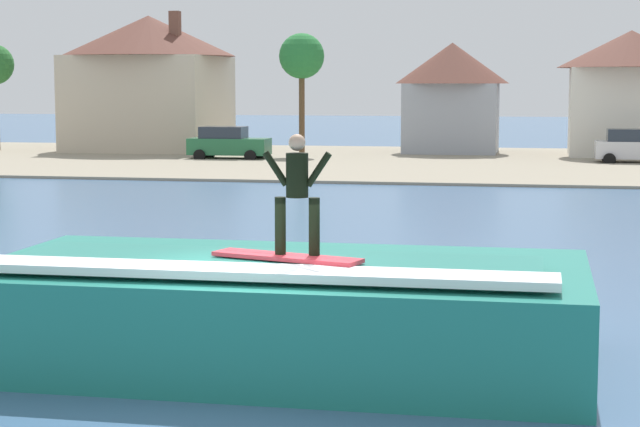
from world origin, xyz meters
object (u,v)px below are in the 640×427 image
wave_crest (282,311)px  house_gabled_white (630,85)px  house_small_cottage (452,92)px  surfer (297,188)px  car_far_shore (633,147)px  house_with_chimney (149,77)px  tree_short_bushy (302,58)px  surfboard (287,257)px  car_near_shore (228,143)px

wave_crest → house_gabled_white: size_ratio=1.10×
wave_crest → house_small_cottage: size_ratio=1.35×
wave_crest → surfer: bearing=-58.6°
car_far_shore → house_with_chimney: house_with_chimney is taller
wave_crest → house_with_chimney: (-19.96, 49.69, 3.77)m
tree_short_bushy → wave_crest: bearing=-78.3°
car_far_shore → house_small_cottage: house_small_cottage is taller
wave_crest → house_small_cottage: house_small_cottage is taller
surfboard → surfer: (0.14, 0.06, 1.00)m
surfboard → house_gabled_white: house_gabled_white is taller
car_far_shore → house_gabled_white: house_gabled_white is taller
house_with_chimney → wave_crest: bearing=-68.1°
surfer → house_with_chimney: size_ratio=0.16×
surfboard → surfer: size_ratio=1.33×
surfboard → tree_short_bushy: (-9.86, 47.03, 3.92)m
surfer → car_near_shore: 45.66m
car_near_shore → house_small_cottage: house_small_cottage is taller
car_near_shore → tree_short_bushy: bearing=44.5°
wave_crest → car_near_shore: car_near_shore is taller
wave_crest → house_small_cottage: 50.84m
house_with_chimney → car_near_shore: bearing=-44.2°
car_far_shore → surfboard: bearing=-100.5°
surfboard → house_small_cottage: size_ratio=0.34×
car_far_shore → house_small_cottage: 12.35m
car_near_shore → house_with_chimney: size_ratio=0.41×
surfer → car_near_shore: surfer is taller
car_near_shore → car_far_shore: (21.57, 0.96, -0.00)m
house_with_chimney → tree_short_bushy: size_ratio=1.52×
car_far_shore → house_gabled_white: 6.30m
surfer → tree_short_bushy: bearing=102.0°
car_near_shore → surfer: bearing=-72.9°
surfboard → wave_crest: bearing=108.7°
wave_crest → car_far_shore: 44.77m
wave_crest → car_far_shore: bearing=79.1°
surfboard → house_small_cottage: bearing=91.9°
tree_short_bushy → house_small_cottage: bearing=28.1°
wave_crest → surfboard: (0.22, -0.66, 0.93)m
wave_crest → house_with_chimney: bearing=111.9°
house_gabled_white → house_small_cottage: house_gabled_white is taller
surfboard → surfer: 1.01m
house_gabled_white → house_small_cottage: bearing=172.4°
surfer → car_far_shore: (8.13, 44.56, -1.79)m
house_gabled_white → car_near_shore: bearing=-163.6°
house_small_cottage → tree_short_bushy: bearing=-151.9°
surfer → car_near_shore: bearing=107.1°
wave_crest → house_with_chimney: size_ratio=0.85×
wave_crest → car_near_shore: (-13.07, 43.00, 0.15)m
wave_crest → car_near_shore: bearing=106.9°
car_near_shore → wave_crest: bearing=-73.1°
car_near_shore → house_with_chimney: house_with_chimney is taller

